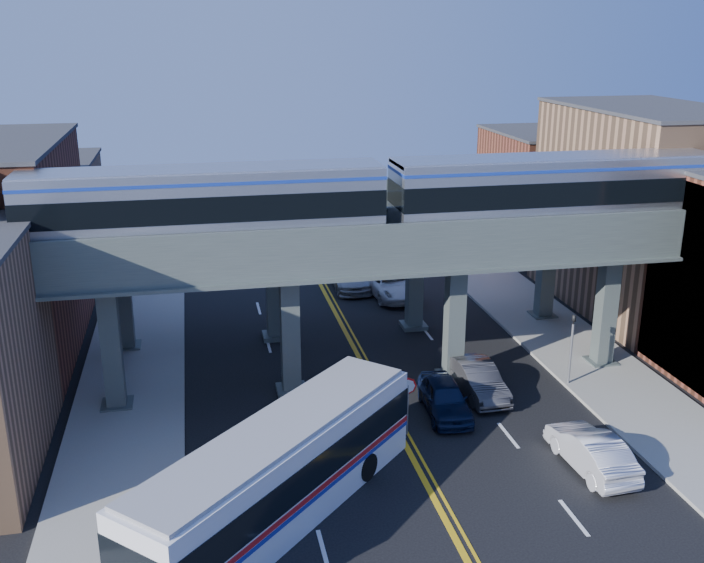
{
  "coord_description": "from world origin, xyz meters",
  "views": [
    {
      "loc": [
        -7.97,
        -25.72,
        16.54
      ],
      "look_at": [
        -0.97,
        8.47,
        5.19
      ],
      "focal_mm": 40.0,
      "sensor_mm": 36.0,
      "label": 1
    }
  ],
  "objects": [
    {
      "name": "elevated_viaduct_near",
      "position": [
        0.0,
        8.0,
        6.47
      ],
      "size": [
        52.0,
        3.6,
        7.4
      ],
      "color": "#465250",
      "rests_on": "ground"
    },
    {
      "name": "elevated_viaduct_far",
      "position": [
        0.0,
        15.0,
        6.47
      ],
      "size": [
        52.0,
        3.6,
        7.4
      ],
      "color": "#465250",
      "rests_on": "ground"
    },
    {
      "name": "transit_train",
      "position": [
        -7.56,
        8.0,
        9.29
      ],
      "size": [
        47.88,
        3.0,
        3.5
      ],
      "color": "black",
      "rests_on": "elevated_viaduct_near"
    },
    {
      "name": "sidewalk_west",
      "position": [
        -11.5,
        10.0,
        0.08
      ],
      "size": [
        5.0,
        70.0,
        0.16
      ],
      "primitive_type": "cube",
      "color": "gray",
      "rests_on": "ground"
    },
    {
      "name": "car_lane_c",
      "position": [
        4.05,
        20.68,
        0.79
      ],
      "size": [
        3.18,
        5.92,
        1.58
      ],
      "primitive_type": "imported",
      "rotation": [
        0.0,
        0.0,
        0.1
      ],
      "color": "silver",
      "rests_on": "ground"
    },
    {
      "name": "traffic_signal",
      "position": [
        9.2,
        6.0,
        2.3
      ],
      "size": [
        0.15,
        0.18,
        4.1
      ],
      "color": "slate",
      "rests_on": "ground"
    },
    {
      "name": "building_west_c",
      "position": [
        -18.5,
        29.0,
        4.0
      ],
      "size": [
        8.0,
        10.0,
        8.0
      ],
      "primitive_type": "cube",
      "color": "#886346",
      "rests_on": "ground"
    },
    {
      "name": "stop_sign",
      "position": [
        0.3,
        3.0,
        1.76
      ],
      "size": [
        0.76,
        0.09,
        2.63
      ],
      "color": "slate",
      "rests_on": "ground"
    },
    {
      "name": "building_east_c",
      "position": [
        18.5,
        29.0,
        4.5
      ],
      "size": [
        8.0,
        10.0,
        9.0
      ],
      "primitive_type": "cube",
      "color": "brown",
      "rests_on": "ground"
    },
    {
      "name": "transit_bus",
      "position": [
        -5.67,
        -1.81,
        1.74
      ],
      "size": [
        11.28,
        11.45,
        3.39
      ],
      "rotation": [
        0.0,
        0.0,
        0.8
      ],
      "color": "silver",
      "rests_on": "ground"
    },
    {
      "name": "building_east_b",
      "position": [
        18.5,
        16.0,
        6.0
      ],
      "size": [
        8.0,
        14.0,
        12.0
      ],
      "primitive_type": "cube",
      "color": "#886346",
      "rests_on": "ground"
    },
    {
      "name": "car_parked_curb",
      "position": [
        6.63,
        -1.08,
        0.78
      ],
      "size": [
        1.89,
        4.81,
        1.56
      ],
      "primitive_type": "imported",
      "rotation": [
        0.0,
        0.0,
        3.19
      ],
      "color": "silver",
      "rests_on": "ground"
    },
    {
      "name": "car_lane_d",
      "position": [
        1.8,
        23.04,
        0.83
      ],
      "size": [
        2.33,
        5.69,
        1.65
      ],
      "primitive_type": "imported",
      "rotation": [
        0.0,
        0.0,
        -0.0
      ],
      "color": "#9FA0A3",
      "rests_on": "ground"
    },
    {
      "name": "car_lane_a",
      "position": [
        2.45,
        4.49,
        0.77
      ],
      "size": [
        2.11,
        4.63,
        1.54
      ],
      "primitive_type": "imported",
      "rotation": [
        0.0,
        0.0,
        -0.07
      ],
      "color": "black",
      "rests_on": "ground"
    },
    {
      "name": "car_lane_b",
      "position": [
        4.57,
        6.01,
        0.77
      ],
      "size": [
        1.78,
        4.73,
        1.54
      ],
      "primitive_type": "imported",
      "rotation": [
        0.0,
        0.0,
        0.03
      ],
      "color": "#313133",
      "rests_on": "ground"
    },
    {
      "name": "sidewalk_east",
      "position": [
        11.5,
        10.0,
        0.08
      ],
      "size": [
        5.0,
        70.0,
        0.16
      ],
      "primitive_type": "cube",
      "color": "gray",
      "rests_on": "ground"
    },
    {
      "name": "ground",
      "position": [
        0.0,
        0.0,
        0.0
      ],
      "size": [
        120.0,
        120.0,
        0.0
      ],
      "primitive_type": "plane",
      "color": "black",
      "rests_on": "ground"
    }
  ]
}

